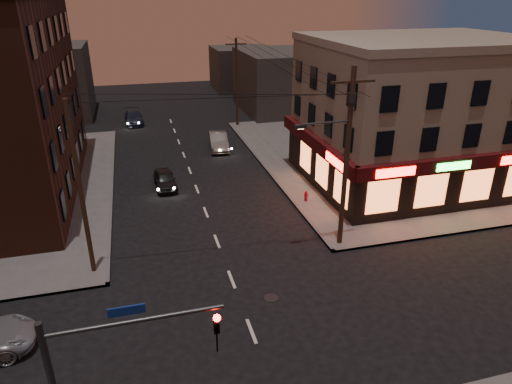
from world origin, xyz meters
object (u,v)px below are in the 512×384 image
object	(u,v)px
sedan_mid	(218,141)
sedan_far	(134,117)
sedan_near	(165,180)
fire_hydrant	(306,195)

from	to	relation	value
sedan_mid	sedan_far	world-z (taller)	sedan_mid
sedan_near	sedan_far	bearing A→B (deg)	92.98
sedan_far	fire_hydrant	world-z (taller)	sedan_far
sedan_near	fire_hydrant	bearing A→B (deg)	-32.18
sedan_near	sedan_far	size ratio (longest dim) A/B	0.79
sedan_mid	sedan_far	xyz separation A→B (m)	(-7.36, 11.21, -0.07)
sedan_far	fire_hydrant	size ratio (longest dim) A/B	6.33
fire_hydrant	sedan_near	bearing A→B (deg)	150.14
sedan_near	sedan_mid	distance (m)	9.73
sedan_near	sedan_mid	size ratio (longest dim) A/B	0.82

